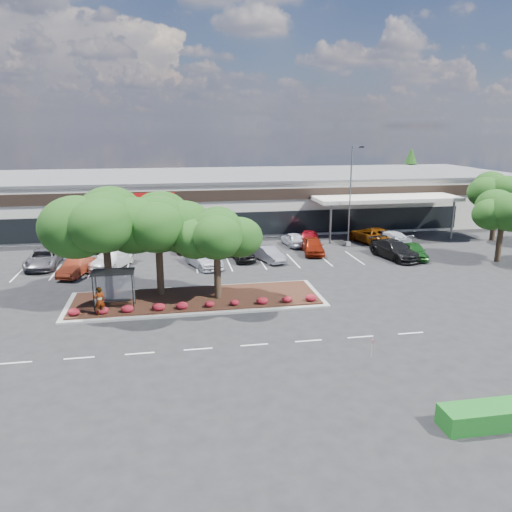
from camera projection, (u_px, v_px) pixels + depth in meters
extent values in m
plane|color=black|center=(232.00, 320.00, 32.17)|extent=(160.00, 160.00, 0.00)
cube|color=silver|center=(198.00, 200.00, 63.81)|extent=(80.00, 20.00, 6.00)
cube|color=#535356|center=(197.00, 175.00, 63.03)|extent=(80.40, 20.40, 0.30)
cube|color=black|center=(203.00, 196.00, 53.78)|extent=(80.00, 0.25, 1.20)
cube|color=black|center=(204.00, 225.00, 54.59)|extent=(60.00, 0.18, 2.60)
cube|color=#B10C0D|center=(146.00, 197.00, 52.71)|extent=(6.00, 0.12, 1.00)
cube|color=silver|center=(386.00, 198.00, 54.91)|extent=(16.00, 5.00, 0.40)
cylinder|color=slate|center=(330.00, 224.00, 52.41)|extent=(0.24, 0.24, 4.20)
cylinder|color=slate|center=(453.00, 220.00, 54.76)|extent=(0.24, 0.24, 4.20)
cube|color=gray|center=(197.00, 300.00, 35.63)|extent=(18.00, 6.00, 0.15)
cube|color=#402417|center=(197.00, 298.00, 35.60)|extent=(17.20, 5.20, 0.12)
cube|color=silver|center=(16.00, 363.00, 26.35)|extent=(1.60, 0.12, 0.01)
cube|color=silver|center=(79.00, 358.00, 26.88)|extent=(1.60, 0.12, 0.01)
cube|color=silver|center=(140.00, 353.00, 27.42)|extent=(1.60, 0.12, 0.01)
cube|color=silver|center=(198.00, 349.00, 27.96)|extent=(1.60, 0.12, 0.01)
cube|color=silver|center=(254.00, 345.00, 28.50)|extent=(1.60, 0.12, 0.01)
cube|color=silver|center=(308.00, 341.00, 29.03)|extent=(1.60, 0.12, 0.01)
cube|color=silver|center=(360.00, 337.00, 29.57)|extent=(1.60, 0.12, 0.01)
cube|color=silver|center=(411.00, 333.00, 30.11)|extent=(1.60, 0.12, 0.01)
cube|color=silver|center=(18.00, 273.00, 42.26)|extent=(0.12, 5.00, 0.01)
cube|color=silver|center=(56.00, 272.00, 42.77)|extent=(0.12, 5.00, 0.01)
cube|color=silver|center=(92.00, 270.00, 43.27)|extent=(0.12, 5.00, 0.01)
cube|color=silver|center=(127.00, 268.00, 43.78)|extent=(0.12, 5.00, 0.01)
cube|color=silver|center=(162.00, 267.00, 44.28)|extent=(0.12, 5.00, 0.01)
cube|color=silver|center=(196.00, 265.00, 44.78)|extent=(0.12, 5.00, 0.01)
cube|color=silver|center=(229.00, 264.00, 45.29)|extent=(0.12, 5.00, 0.01)
cube|color=silver|center=(262.00, 262.00, 45.79)|extent=(0.12, 5.00, 0.01)
cube|color=silver|center=(293.00, 261.00, 46.30)|extent=(0.12, 5.00, 0.01)
cube|color=silver|center=(324.00, 259.00, 46.80)|extent=(0.12, 5.00, 0.01)
cube|color=silver|center=(355.00, 258.00, 47.30)|extent=(0.12, 5.00, 0.01)
cube|color=silver|center=(384.00, 256.00, 47.81)|extent=(0.12, 5.00, 0.01)
cylinder|color=black|center=(96.00, 288.00, 33.61)|extent=(0.08, 0.08, 2.50)
cylinder|color=black|center=(134.00, 286.00, 34.03)|extent=(0.08, 0.08, 2.50)
cylinder|color=black|center=(93.00, 295.00, 32.37)|extent=(0.08, 0.08, 2.50)
cylinder|color=black|center=(133.00, 293.00, 32.79)|extent=(0.08, 0.08, 2.50)
cube|color=black|center=(113.00, 272.00, 32.87)|extent=(2.75, 1.55, 0.10)
cube|color=silver|center=(115.00, 286.00, 33.79)|extent=(2.30, 0.03, 2.00)
cube|color=black|center=(115.00, 301.00, 33.64)|extent=(2.00, 0.35, 0.06)
cube|color=#145016|center=(509.00, 414.00, 20.88)|extent=(6.00, 1.30, 0.90)
cone|color=#123A14|center=(410.00, 176.00, 78.67)|extent=(3.96, 3.96, 9.00)
imported|color=#594C47|center=(100.00, 301.00, 32.09)|extent=(0.81, 0.66, 1.90)
cube|color=gray|center=(348.00, 244.00, 52.13)|extent=(0.50, 0.50, 0.40)
cylinder|color=slate|center=(350.00, 194.00, 50.83)|extent=(0.14, 0.14, 9.91)
cube|color=slate|center=(356.00, 146.00, 49.80)|extent=(0.93, 0.46, 0.14)
cube|color=black|center=(360.00, 147.00, 50.03)|extent=(0.51, 0.41, 0.18)
cube|color=tan|center=(372.00, 348.00, 26.84)|extent=(0.03, 0.03, 1.05)
cube|color=#F34084|center=(373.00, 341.00, 26.73)|extent=(0.02, 0.14, 0.18)
imported|color=#525157|center=(44.00, 258.00, 44.09)|extent=(2.66, 5.66, 1.56)
imported|color=maroon|center=(76.00, 267.00, 41.61)|extent=(2.77, 4.58, 1.42)
imported|color=white|center=(112.00, 258.00, 43.94)|extent=(4.31, 6.05, 1.63)
imported|color=silver|center=(203.00, 258.00, 44.22)|extent=(3.72, 5.49, 1.48)
imported|color=black|center=(242.00, 252.00, 46.50)|extent=(2.25, 4.66, 1.53)
imported|color=slate|center=(268.00, 254.00, 45.97)|extent=(2.82, 4.40, 1.37)
imported|color=maroon|center=(313.00, 246.00, 48.65)|extent=(2.63, 4.95, 1.60)
imported|color=black|center=(394.00, 250.00, 46.92)|extent=(3.53, 6.16, 1.68)
imported|color=#144615|center=(415.00, 251.00, 46.88)|extent=(2.47, 4.53, 1.46)
imported|color=silver|center=(68.00, 243.00, 49.43)|extent=(3.80, 5.42, 1.71)
imported|color=black|center=(107.00, 243.00, 50.26)|extent=(2.64, 5.05, 1.36)
imported|color=maroon|center=(187.00, 242.00, 50.03)|extent=(2.27, 5.12, 1.71)
imported|color=slate|center=(226.00, 237.00, 52.37)|extent=(2.24, 4.95, 1.58)
imported|color=#1D4A1A|center=(215.00, 247.00, 48.82)|extent=(2.99, 4.34, 1.36)
imported|color=maroon|center=(309.00, 237.00, 52.62)|extent=(3.33, 4.95, 1.56)
imported|color=silver|center=(293.00, 239.00, 51.91)|extent=(2.09, 4.30, 1.42)
imported|color=silver|center=(389.00, 238.00, 52.02)|extent=(3.65, 5.75, 1.55)
imported|color=#693106|center=(372.00, 235.00, 53.03)|extent=(4.31, 6.66, 1.71)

